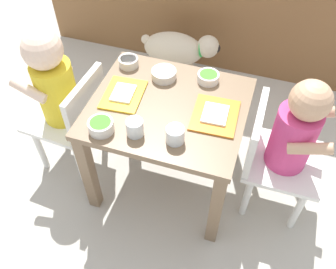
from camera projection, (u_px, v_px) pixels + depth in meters
The scene contains 13 objects.
ground_plane at pixel (168, 177), 1.69m from camera, with size 7.00×7.00×0.00m, color #B2ADA3.
dining_table at pixel (168, 122), 1.41m from camera, with size 0.57×0.50×0.46m.
seated_child_left at pixel (58, 89), 1.45m from camera, with size 0.30×0.30×0.69m.
seated_child_right at pixel (290, 137), 1.31m from camera, with size 0.28×0.28×0.66m.
dog at pixel (178, 50), 1.97m from camera, with size 0.42×0.20×0.32m.
food_tray_left at pixel (123, 95), 1.37m from camera, with size 0.16×0.19×0.02m.
food_tray_right at pixel (215, 116), 1.30m from camera, with size 0.17×0.19×0.02m.
water_cup_left at pixel (135, 128), 1.24m from camera, with size 0.06×0.06×0.06m.
water_cup_right at pixel (175, 135), 1.22m from camera, with size 0.06×0.06×0.06m.
veggie_bowl_near at pixel (208, 77), 1.42m from camera, with size 0.08×0.08×0.03m.
cereal_bowl_left_side at pixel (101, 126), 1.25m from camera, with size 0.09×0.09×0.04m.
cereal_bowl_right_side at pixel (164, 74), 1.43m from camera, with size 0.10×0.10×0.03m.
veggie_bowl_far at pixel (128, 62), 1.48m from camera, with size 0.08×0.08×0.03m.
Camera 1 is at (0.30, -0.92, 1.41)m, focal length 39.60 mm.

